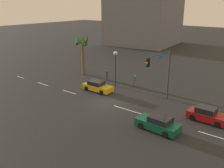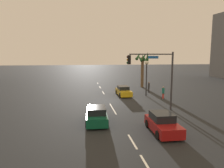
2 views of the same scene
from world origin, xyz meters
name	(u,v)px [view 1 (image 1 of 2)]	position (x,y,z in m)	size (l,w,h in m)	color
ground_plane	(105,103)	(0.00, 0.00, 0.00)	(220.00, 220.00, 0.00)	#232628
lane_stripe_0	(21,77)	(-18.00, 0.00, 0.01)	(1.94, 0.14, 0.01)	silver
lane_stripe_1	(43,84)	(-12.19, 0.00, 0.01)	(2.48, 0.14, 0.01)	silver
lane_stripe_2	(69,92)	(-6.45, 0.00, 0.01)	(2.60, 0.14, 0.01)	silver
lane_stripe_3	(121,108)	(2.41, 0.00, 0.01)	(2.18, 0.14, 0.01)	silver
lane_stripe_4	(139,113)	(4.80, 0.00, 0.01)	(2.58, 0.14, 0.01)	silver
lane_stripe_5	(212,135)	(12.71, 0.00, 0.01)	(2.48, 0.14, 0.01)	silver
car_0	(97,87)	(-3.69, 2.73, 0.65)	(4.39, 1.86, 1.39)	gold
car_1	(207,115)	(11.34, 2.72, 0.68)	(4.04, 1.91, 1.48)	maroon
car_2	(158,124)	(8.28, -2.14, 0.67)	(4.34, 2.05, 1.45)	#0F5138
traffic_signal	(162,68)	(4.99, 4.55, 4.26)	(0.63, 5.01, 6.28)	#38383D
streetlamp	(115,61)	(-3.06, 6.02, 3.69)	(0.56, 0.56, 5.16)	#2D2D33
pedestrian_0	(107,75)	(-5.74, 7.32, 0.90)	(0.37, 0.37, 1.70)	#333338
pedestrian_1	(135,80)	(-0.83, 7.77, 0.86)	(0.41, 0.41, 1.64)	#BF3833
palm_tree_1	(83,48)	(-11.36, 7.90, 4.54)	(2.57, 2.69, 6.69)	brown
building_0	(144,14)	(-20.63, 42.67, 8.61)	(17.60, 17.65, 17.22)	slate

